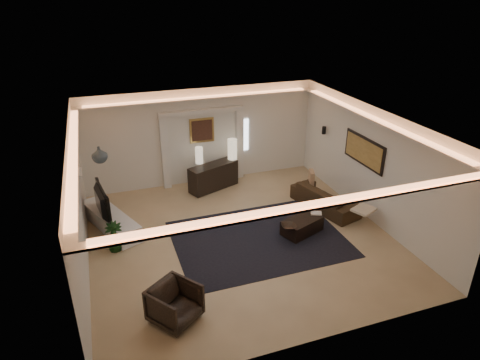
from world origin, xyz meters
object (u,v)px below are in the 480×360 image
object	(u,v)px
console	(213,176)
sofa	(325,198)
armchair	(175,304)
coffee_table	(302,226)

from	to	relation	value
console	sofa	size ratio (longest dim) A/B	0.76
console	armchair	distance (m)	5.49
sofa	armchair	bearing A→B (deg)	106.50
sofa	coffee_table	distance (m)	1.52
sofa	armchair	distance (m)	5.52
console	armchair	xyz separation A→B (m)	(-2.16, -5.05, -0.04)
sofa	coffee_table	xyz separation A→B (m)	(-1.18, -0.95, -0.09)
sofa	armchair	world-z (taller)	armchair
console	sofa	xyz separation A→B (m)	(2.54, -2.17, -0.11)
sofa	console	bearing A→B (deg)	34.57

